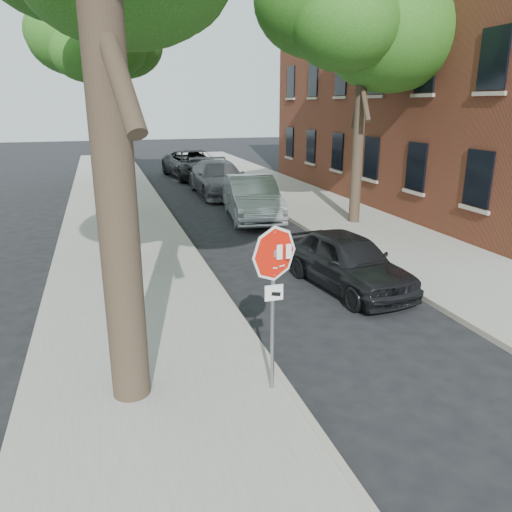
{
  "coord_description": "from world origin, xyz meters",
  "views": [
    {
      "loc": [
        -2.97,
        -6.47,
        4.36
      ],
      "look_at": [
        -0.73,
        0.76,
        2.05
      ],
      "focal_mm": 35.0,
      "sensor_mm": 36.0,
      "label": 1
    }
  ],
  "objects": [
    {
      "name": "sidewalk_right",
      "position": [
        6.0,
        12.0,
        0.06
      ],
      "size": [
        4.0,
        55.0,
        0.12
      ],
      "primitive_type": "cube",
      "color": "gray",
      "rests_on": "ground"
    },
    {
      "name": "car_c",
      "position": [
        2.6,
        17.75,
        0.83
      ],
      "size": [
        2.33,
        5.73,
        1.66
      ],
      "primitive_type": "imported",
      "rotation": [
        0.0,
        0.0,
        0.0
      ],
      "color": "#4D4C51",
      "rests_on": "ground"
    },
    {
      "name": "apartment_building",
      "position": [
        14.0,
        14.0,
        7.65
      ],
      "size": [
        12.2,
        20.2,
        15.3
      ],
      "color": "brown",
      "rests_on": "ground"
    },
    {
      "name": "stop_sign",
      "position": [
        -0.7,
        -0.03,
        1.95
      ],
      "size": [
        0.76,
        0.34,
        2.61
      ],
      "color": "gray",
      "rests_on": "sidewalk_left"
    },
    {
      "name": "tree_right",
      "position": [
        5.98,
        10.11,
        7.21
      ],
      "size": [
        5.29,
        4.91,
        9.33
      ],
      "color": "black",
      "rests_on": "sidewalk_right"
    },
    {
      "name": "curb_left",
      "position": [
        -0.45,
        12.0,
        0.07
      ],
      "size": [
        0.12,
        55.0,
        0.13
      ],
      "primitive_type": "cube",
      "color": "#9E9384",
      "rests_on": "ground"
    },
    {
      "name": "sidewalk_left",
      "position": [
        -2.5,
        12.0,
        0.06
      ],
      "size": [
        4.0,
        55.0,
        0.12
      ],
      "primitive_type": "cube",
      "color": "gray",
      "rests_on": "ground"
    },
    {
      "name": "car_d",
      "position": [
        2.49,
        23.95,
        0.84
      ],
      "size": [
        3.41,
        6.33,
        1.69
      ],
      "primitive_type": "imported",
      "rotation": [
        0.0,
        0.0,
        0.1
      ],
      "color": "black",
      "rests_on": "ground"
    },
    {
      "name": "car_b",
      "position": [
        2.6,
        12.05,
        0.84
      ],
      "size": [
        2.39,
        5.26,
        1.67
      ],
      "primitive_type": "imported",
      "rotation": [
        0.0,
        0.0,
        -0.12
      ],
      "color": "#9DA1A5",
      "rests_on": "ground"
    },
    {
      "name": "car_a",
      "position": [
        2.6,
        3.96,
        0.7
      ],
      "size": [
        2.17,
        4.26,
        1.39
      ],
      "primitive_type": "imported",
      "rotation": [
        0.0,
        0.0,
        0.13
      ],
      "color": "black",
      "rests_on": "ground"
    },
    {
      "name": "curb_right",
      "position": [
        3.95,
        12.0,
        0.07
      ],
      "size": [
        0.12,
        55.0,
        0.13
      ],
      "primitive_type": "cube",
      "color": "#9E9384",
      "rests_on": "ground"
    },
    {
      "name": "ground",
      "position": [
        0.0,
        0.0,
        0.0
      ],
      "size": [
        120.0,
        120.0,
        0.0
      ],
      "primitive_type": "plane",
      "color": "black",
      "rests_on": "ground"
    },
    {
      "name": "tree_far",
      "position": [
        -2.72,
        21.11,
        7.21
      ],
      "size": [
        5.29,
        4.91,
        9.33
      ],
      "color": "black",
      "rests_on": "sidewalk_left"
    }
  ]
}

